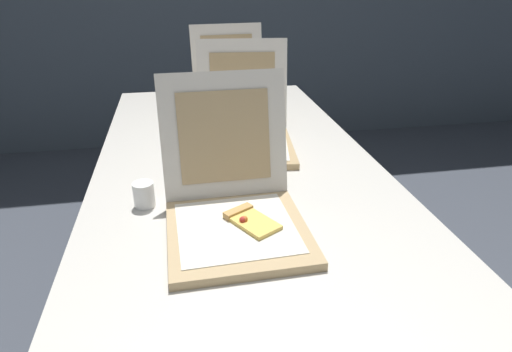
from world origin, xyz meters
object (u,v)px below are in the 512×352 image
at_px(pizza_box_middle, 245,133).
at_px(cup_white_far, 185,127).
at_px(pizza_box_front, 235,209).
at_px(cup_white_near_center, 144,194).
at_px(pizza_box_back, 235,98).
at_px(table, 241,186).

height_order(pizza_box_middle, cup_white_far, pizza_box_middle).
distance_m(pizza_box_front, cup_white_far, 0.68).
relative_size(cup_white_near_center, cup_white_far, 1.00).
bearing_deg(pizza_box_front, cup_white_far, 97.29).
xyz_separation_m(pizza_box_middle, pizza_box_back, (0.03, 0.44, -0.00)).
relative_size(pizza_box_middle, cup_white_far, 6.19).
xyz_separation_m(pizza_box_front, cup_white_far, (-0.10, 0.67, -0.02)).
xyz_separation_m(table, pizza_box_middle, (0.05, 0.21, 0.10)).
bearing_deg(pizza_box_front, pizza_box_back, 81.01).
height_order(pizza_box_middle, cup_white_near_center, pizza_box_middle).
bearing_deg(cup_white_far, table, -66.53).
xyz_separation_m(pizza_box_middle, cup_white_near_center, (-0.33, -0.37, -0.02)).
distance_m(pizza_box_back, cup_white_near_center, 0.89).
xyz_separation_m(table, cup_white_near_center, (-0.29, -0.16, 0.08)).
xyz_separation_m(pizza_box_front, pizza_box_middle, (0.11, 0.52, 0.00)).
bearing_deg(table, pizza_box_front, -101.00).
bearing_deg(pizza_box_back, table, -101.02).
xyz_separation_m(table, cup_white_far, (-0.16, 0.36, 0.08)).
bearing_deg(cup_white_near_center, table, 29.16).
relative_size(table, pizza_box_back, 5.02).
height_order(table, cup_white_near_center, cup_white_near_center).
distance_m(table, pizza_box_back, 0.67).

